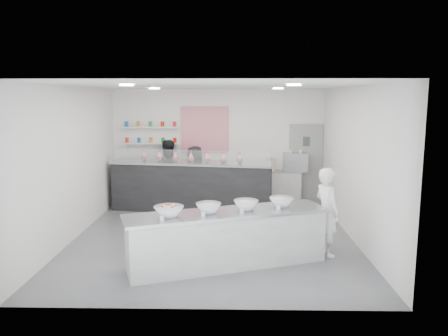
{
  "coord_description": "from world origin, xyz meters",
  "views": [
    {
      "loc": [
        0.39,
        -8.4,
        2.76
      ],
      "look_at": [
        0.21,
        0.4,
        1.35
      ],
      "focal_mm": 35.0,
      "sensor_mm": 36.0,
      "label": 1
    }
  ],
  "objects_px": {
    "espresso_ledge": "(277,188)",
    "back_bar": "(191,187)",
    "woman_prep": "(327,212)",
    "staff_right": "(195,176)",
    "espresso_machine": "(295,162)",
    "staff_left": "(167,173)",
    "prep_counter": "(227,238)"
  },
  "relations": [
    {
      "from": "back_bar",
      "to": "woman_prep",
      "type": "height_order",
      "value": "woman_prep"
    },
    {
      "from": "espresso_machine",
      "to": "woman_prep",
      "type": "relative_size",
      "value": 0.38
    },
    {
      "from": "back_bar",
      "to": "woman_prep",
      "type": "xyz_separation_m",
      "value": [
        2.68,
        -3.03,
        0.17
      ]
    },
    {
      "from": "espresso_machine",
      "to": "staff_left",
      "type": "xyz_separation_m",
      "value": [
        -3.3,
        -0.18,
        -0.27
      ]
    },
    {
      "from": "espresso_ledge",
      "to": "staff_left",
      "type": "xyz_separation_m",
      "value": [
        -2.85,
        -0.18,
        0.41
      ]
    },
    {
      "from": "espresso_ledge",
      "to": "staff_right",
      "type": "height_order",
      "value": "staff_right"
    },
    {
      "from": "espresso_ledge",
      "to": "staff_left",
      "type": "relative_size",
      "value": 0.7
    },
    {
      "from": "back_bar",
      "to": "staff_left",
      "type": "distance_m",
      "value": 0.87
    },
    {
      "from": "prep_counter",
      "to": "staff_right",
      "type": "relative_size",
      "value": 2.16
    },
    {
      "from": "espresso_ledge",
      "to": "staff_right",
      "type": "distance_m",
      "value": 2.17
    },
    {
      "from": "prep_counter",
      "to": "back_bar",
      "type": "height_order",
      "value": "back_bar"
    },
    {
      "from": "back_bar",
      "to": "staff_left",
      "type": "height_order",
      "value": "staff_left"
    },
    {
      "from": "espresso_ledge",
      "to": "woman_prep",
      "type": "height_order",
      "value": "woman_prep"
    },
    {
      "from": "staff_left",
      "to": "prep_counter",
      "type": "bearing_deg",
      "value": 90.02
    },
    {
      "from": "back_bar",
      "to": "espresso_machine",
      "type": "height_order",
      "value": "espresso_machine"
    },
    {
      "from": "staff_left",
      "to": "staff_right",
      "type": "distance_m",
      "value": 0.72
    },
    {
      "from": "staff_right",
      "to": "back_bar",
      "type": "bearing_deg",
      "value": 102.83
    },
    {
      "from": "prep_counter",
      "to": "back_bar",
      "type": "distance_m",
      "value": 3.67
    },
    {
      "from": "staff_left",
      "to": "staff_right",
      "type": "xyz_separation_m",
      "value": [
        0.71,
        0.0,
        -0.08
      ]
    },
    {
      "from": "woman_prep",
      "to": "staff_right",
      "type": "distance_m",
      "value": 4.4
    },
    {
      "from": "espresso_ledge",
      "to": "staff_left",
      "type": "bearing_deg",
      "value": -176.39
    },
    {
      "from": "prep_counter",
      "to": "staff_left",
      "type": "bearing_deg",
      "value": 92.03
    },
    {
      "from": "staff_right",
      "to": "staff_left",
      "type": "bearing_deg",
      "value": 18.16
    },
    {
      "from": "espresso_ledge",
      "to": "back_bar",
      "type": "bearing_deg",
      "value": -162.87
    },
    {
      "from": "prep_counter",
      "to": "staff_left",
      "type": "distance_m",
      "value": 4.37
    },
    {
      "from": "back_bar",
      "to": "staff_left",
      "type": "xyz_separation_m",
      "value": [
        -0.67,
        0.49,
        0.25
      ]
    },
    {
      "from": "espresso_machine",
      "to": "staff_left",
      "type": "distance_m",
      "value": 3.32
    },
    {
      "from": "prep_counter",
      "to": "espresso_machine",
      "type": "distance_m",
      "value": 4.6
    },
    {
      "from": "prep_counter",
      "to": "staff_right",
      "type": "height_order",
      "value": "staff_right"
    },
    {
      "from": "woman_prep",
      "to": "staff_left",
      "type": "relative_size",
      "value": 0.92
    },
    {
      "from": "woman_prep",
      "to": "staff_right",
      "type": "height_order",
      "value": "woman_prep"
    },
    {
      "from": "espresso_machine",
      "to": "woman_prep",
      "type": "bearing_deg",
      "value": -89.32
    }
  ]
}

